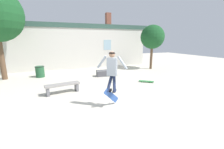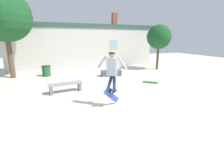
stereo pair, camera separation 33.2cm
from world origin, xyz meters
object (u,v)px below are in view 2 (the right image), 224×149
Objects in this scene: tree_right at (159,37)px; skate_ledge at (111,73)px; trash_bin at (46,71)px; skater at (112,68)px; tree_left at (4,16)px; park_bench at (66,85)px; skateboard_flipping at (111,96)px; skateboard_resting at (150,82)px.

skate_ledge is at bearing -165.45° from tree_right.
skater reaches higher than trash_bin.
tree_left reaches higher than tree_right.
skate_ledge is at bearing 18.08° from skater.
trash_bin is at bearing 179.15° from tree_right.
tree_right is 2.58× the size of skate_ledge.
park_bench is 2.20× the size of skateboard_flipping.
skater reaches higher than skateboard_flipping.
tree_left is 8.35m from skater.
tree_left reaches higher than skateboard_flipping.
skater reaches higher than skateboard_resting.
skate_ledge is (3.09, 2.59, -0.13)m from park_bench.
park_bench is 2.02× the size of skateboard_resting.
park_bench is 1.09× the size of skater.
skater is at bearing -134.96° from tree_right.
skater is at bearing -104.70° from skateboard_flipping.
tree_left is at bearing 175.26° from trash_bin.
skateboard_flipping reaches higher than park_bench.
trash_bin reaches higher than park_bench.
skateboard_resting is at bearing -128.33° from tree_right.
skate_ledge is at bearing -16.75° from trash_bin.
tree_left is at bearing 102.48° from skateboard_flipping.
skate_ledge is at bearing -12.95° from tree_left.
park_bench is 4.76m from skateboard_resting.
tree_right is 5.28m from skate_ledge.
trash_bin is 0.94× the size of skateboard_resting.
skate_ledge is 4.98m from skateboard_flipping.
skateboard_flipping is at bearing 74.71° from skateboard_resting.
tree_right reaches higher than trash_bin.
skate_ledge is at bearing -17.43° from skateboard_resting.
skateboard_resting is at bearing -51.33° from skate_ledge.
tree_right reaches higher than skater.
tree_right reaches higher than skateboard_flipping.
skater is (1.63, -2.21, 1.13)m from park_bench.
skater reaches higher than skate_ledge.
park_bench is at bearing -72.40° from trash_bin.
tree_left reaches higher than park_bench.
tree_right is 4.97× the size of trash_bin.
park_bench is at bearing -135.78° from skate_ledge.
skateboard_flipping is (-1.46, -4.75, 0.20)m from skate_ledge.
skateboard_resting is (4.75, 0.17, -0.27)m from park_bench.
skateboard_resting is (3.12, 2.37, -1.40)m from skater.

